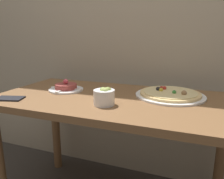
% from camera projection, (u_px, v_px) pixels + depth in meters
% --- Properties ---
extents(dining_table, '(1.30, 0.66, 0.72)m').
position_uv_depth(dining_table, '(114.00, 116.00, 1.21)').
color(dining_table, brown).
rests_on(dining_table, ground_plane).
extents(pizza_plate, '(0.37, 0.37, 0.05)m').
position_uv_depth(pizza_plate, '(170.00, 94.00, 1.19)').
color(pizza_plate, white).
rests_on(pizza_plate, dining_table).
extents(tartare_plate, '(0.21, 0.21, 0.07)m').
position_uv_depth(tartare_plate, '(66.00, 88.00, 1.32)').
color(tartare_plate, white).
rests_on(tartare_plate, dining_table).
extents(small_bowl, '(0.10, 0.10, 0.09)m').
position_uv_depth(small_bowl, '(104.00, 96.00, 1.04)').
color(small_bowl, white).
rests_on(small_bowl, dining_table).
extents(napkin, '(0.16, 0.12, 0.01)m').
position_uv_depth(napkin, '(10.00, 98.00, 1.14)').
color(napkin, black).
rests_on(napkin, dining_table).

